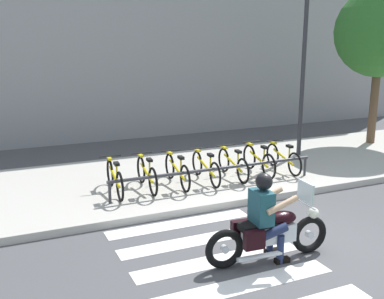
% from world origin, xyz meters
% --- Properties ---
extents(ground_plane, '(48.00, 48.00, 0.00)m').
position_xyz_m(ground_plane, '(0.00, 0.00, 0.00)').
color(ground_plane, '#4C4C4F').
extents(sidewalk, '(24.00, 4.40, 0.15)m').
position_xyz_m(sidewalk, '(0.00, 4.12, 0.07)').
color(sidewalk, '#B7B2A8').
rests_on(sidewalk, ground).
extents(crosswalk_stripe_1, '(2.80, 0.40, 0.01)m').
position_xyz_m(crosswalk_stripe_1, '(-1.37, -0.80, 0.00)').
color(crosswalk_stripe_1, white).
rests_on(crosswalk_stripe_1, ground).
extents(crosswalk_stripe_2, '(2.80, 0.40, 0.01)m').
position_xyz_m(crosswalk_stripe_2, '(-1.37, 0.00, 0.00)').
color(crosswalk_stripe_2, white).
rests_on(crosswalk_stripe_2, ground).
extents(crosswalk_stripe_3, '(2.80, 0.40, 0.01)m').
position_xyz_m(crosswalk_stripe_3, '(-1.37, 0.80, 0.00)').
color(crosswalk_stripe_3, white).
rests_on(crosswalk_stripe_3, ground).
extents(crosswalk_stripe_4, '(2.80, 0.40, 0.01)m').
position_xyz_m(crosswalk_stripe_4, '(-1.37, 1.60, 0.00)').
color(crosswalk_stripe_4, white).
rests_on(crosswalk_stripe_4, ground).
extents(motorcycle, '(2.13, 0.66, 1.21)m').
position_xyz_m(motorcycle, '(-0.64, -0.30, 0.46)').
color(motorcycle, black).
rests_on(motorcycle, ground).
extents(rider, '(0.65, 0.56, 1.43)m').
position_xyz_m(rider, '(-0.72, -0.29, 0.82)').
color(rider, '#1E4C59').
rests_on(rider, ground).
extents(bicycle_0, '(0.48, 1.66, 0.76)m').
position_xyz_m(bicycle_0, '(-2.14, 3.35, 0.50)').
color(bicycle_0, black).
rests_on(bicycle_0, sidewalk).
extents(bicycle_1, '(0.48, 1.61, 0.76)m').
position_xyz_m(bicycle_1, '(-1.42, 3.35, 0.50)').
color(bicycle_1, black).
rests_on(bicycle_1, sidewalk).
extents(bicycle_2, '(0.48, 1.67, 0.74)m').
position_xyz_m(bicycle_2, '(-0.70, 3.35, 0.49)').
color(bicycle_2, black).
rests_on(bicycle_2, sidewalk).
extents(bicycle_3, '(0.48, 1.68, 0.72)m').
position_xyz_m(bicycle_3, '(0.01, 3.36, 0.48)').
color(bicycle_3, black).
rests_on(bicycle_3, sidewalk).
extents(bicycle_4, '(0.48, 1.64, 0.73)m').
position_xyz_m(bicycle_4, '(0.73, 3.35, 0.49)').
color(bicycle_4, black).
rests_on(bicycle_4, sidewalk).
extents(bicycle_5, '(0.48, 1.60, 0.76)m').
position_xyz_m(bicycle_5, '(1.45, 3.35, 0.50)').
color(bicycle_5, black).
rests_on(bicycle_5, sidewalk).
extents(bicycle_6, '(0.48, 1.62, 0.72)m').
position_xyz_m(bicycle_6, '(2.17, 3.36, 0.48)').
color(bicycle_6, black).
rests_on(bicycle_6, sidewalk).
extents(bike_rack, '(4.90, 0.07, 0.49)m').
position_xyz_m(bike_rack, '(0.01, 2.80, 0.57)').
color(bike_rack, '#333338').
rests_on(bike_rack, sidewalk).
extents(street_lamp, '(0.28, 0.28, 4.73)m').
position_xyz_m(street_lamp, '(3.52, 4.52, 2.83)').
color(street_lamp, '#2D2D33').
rests_on(street_lamp, ground).
extents(tree_near_rack, '(2.76, 2.76, 4.98)m').
position_xyz_m(tree_near_rack, '(6.64, 4.92, 3.58)').
color(tree_near_rack, brown).
rests_on(tree_near_rack, ground).
extents(building_backdrop, '(24.00, 1.20, 7.96)m').
position_xyz_m(building_backdrop, '(0.00, 9.82, 3.98)').
color(building_backdrop, gray).
rests_on(building_backdrop, ground).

